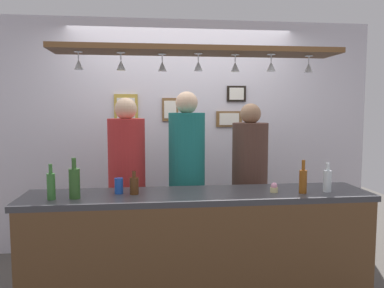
# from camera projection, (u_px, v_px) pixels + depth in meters

# --- Properties ---
(back_wall) EXTENTS (4.40, 0.06, 2.60)m
(back_wall) POSITION_uv_depth(u_px,v_px,m) (182.00, 136.00, 4.38)
(back_wall) COLOR silver
(back_wall) RESTS_ON ground_plane
(bar_counter) EXTENTS (2.70, 0.55, 0.95)m
(bar_counter) POSITION_uv_depth(u_px,v_px,m) (201.00, 237.00, 2.86)
(bar_counter) COLOR #38383D
(bar_counter) RESTS_ON ground_plane
(overhead_glass_rack) EXTENTS (2.20, 0.36, 0.04)m
(overhead_glass_rack) POSITION_uv_depth(u_px,v_px,m) (198.00, 51.00, 2.93)
(overhead_glass_rack) COLOR brown
(hanging_wineglass_far_left) EXTENTS (0.07, 0.07, 0.13)m
(hanging_wineglass_far_left) POSITION_uv_depth(u_px,v_px,m) (79.00, 64.00, 2.83)
(hanging_wineglass_far_left) COLOR silver
(hanging_wineglass_far_left) RESTS_ON overhead_glass_rack
(hanging_wineglass_left) EXTENTS (0.07, 0.07, 0.13)m
(hanging_wineglass_left) POSITION_uv_depth(u_px,v_px,m) (121.00, 65.00, 2.87)
(hanging_wineglass_left) COLOR silver
(hanging_wineglass_left) RESTS_ON overhead_glass_rack
(hanging_wineglass_center_left) EXTENTS (0.07, 0.07, 0.13)m
(hanging_wineglass_center_left) POSITION_uv_depth(u_px,v_px,m) (162.00, 66.00, 2.96)
(hanging_wineglass_center_left) COLOR silver
(hanging_wineglass_center_left) RESTS_ON overhead_glass_rack
(hanging_wineglass_center) EXTENTS (0.07, 0.07, 0.13)m
(hanging_wineglass_center) POSITION_uv_depth(u_px,v_px,m) (198.00, 65.00, 2.93)
(hanging_wineglass_center) COLOR silver
(hanging_wineglass_center) RESTS_ON overhead_glass_rack
(hanging_wineglass_center_right) EXTENTS (0.07, 0.07, 0.13)m
(hanging_wineglass_center_right) POSITION_uv_depth(u_px,v_px,m) (235.00, 66.00, 2.99)
(hanging_wineglass_center_right) COLOR silver
(hanging_wineglass_center_right) RESTS_ON overhead_glass_rack
(hanging_wineglass_right) EXTENTS (0.07, 0.07, 0.13)m
(hanging_wineglass_right) POSITION_uv_depth(u_px,v_px,m) (271.00, 66.00, 2.97)
(hanging_wineglass_right) COLOR silver
(hanging_wineglass_right) RESTS_ON overhead_glass_rack
(hanging_wineglass_far_right) EXTENTS (0.07, 0.07, 0.13)m
(hanging_wineglass_far_right) POSITION_uv_depth(u_px,v_px,m) (309.00, 67.00, 3.05)
(hanging_wineglass_far_right) COLOR silver
(hanging_wineglass_far_right) RESTS_ON overhead_glass_rack
(person_left_red_shirt) EXTENTS (0.34, 0.34, 1.71)m
(person_left_red_shirt) POSITION_uv_depth(u_px,v_px,m) (127.00, 171.00, 3.53)
(person_left_red_shirt) COLOR #2D334C
(person_left_red_shirt) RESTS_ON ground_plane
(person_middle_teal_shirt) EXTENTS (0.34, 0.34, 1.77)m
(person_middle_teal_shirt) POSITION_uv_depth(u_px,v_px,m) (187.00, 166.00, 3.59)
(person_middle_teal_shirt) COLOR #2D334C
(person_middle_teal_shirt) RESTS_ON ground_plane
(person_right_brown_shirt) EXTENTS (0.34, 0.34, 1.66)m
(person_right_brown_shirt) POSITION_uv_depth(u_px,v_px,m) (250.00, 172.00, 3.66)
(person_right_brown_shirt) COLOR #2D334C
(person_right_brown_shirt) RESTS_ON ground_plane
(bottle_beer_brown_stubby) EXTENTS (0.07, 0.07, 0.18)m
(bottle_beer_brown_stubby) POSITION_uv_depth(u_px,v_px,m) (134.00, 185.00, 2.92)
(bottle_beer_brown_stubby) COLOR #512D14
(bottle_beer_brown_stubby) RESTS_ON bar_counter
(bottle_champagne_green) EXTENTS (0.08, 0.08, 0.30)m
(bottle_champagne_green) POSITION_uv_depth(u_px,v_px,m) (74.00, 183.00, 2.78)
(bottle_champagne_green) COLOR #2D5623
(bottle_champagne_green) RESTS_ON bar_counter
(bottle_beer_green_import) EXTENTS (0.06, 0.06, 0.26)m
(bottle_beer_green_import) POSITION_uv_depth(u_px,v_px,m) (51.00, 185.00, 2.75)
(bottle_beer_green_import) COLOR #336B2D
(bottle_beer_green_import) RESTS_ON bar_counter
(bottle_beer_amber_tall) EXTENTS (0.06, 0.06, 0.26)m
(bottle_beer_amber_tall) POSITION_uv_depth(u_px,v_px,m) (303.00, 180.00, 2.96)
(bottle_beer_amber_tall) COLOR brown
(bottle_beer_amber_tall) RESTS_ON bar_counter
(bottle_soda_clear) EXTENTS (0.06, 0.06, 0.23)m
(bottle_soda_clear) POSITION_uv_depth(u_px,v_px,m) (327.00, 180.00, 3.01)
(bottle_soda_clear) COLOR silver
(bottle_soda_clear) RESTS_ON bar_counter
(drink_can) EXTENTS (0.07, 0.07, 0.12)m
(drink_can) POSITION_uv_depth(u_px,v_px,m) (119.00, 186.00, 2.95)
(drink_can) COLOR #1E4CB2
(drink_can) RESTS_ON bar_counter
(cupcake) EXTENTS (0.06, 0.06, 0.08)m
(cupcake) POSITION_uv_depth(u_px,v_px,m) (274.00, 188.00, 2.99)
(cupcake) COLOR beige
(cupcake) RESTS_ON bar_counter
(picture_frame_upper_small) EXTENTS (0.22, 0.02, 0.18)m
(picture_frame_upper_small) POSITION_uv_depth(u_px,v_px,m) (236.00, 94.00, 4.37)
(picture_frame_upper_small) COLOR black
(picture_frame_upper_small) RESTS_ON back_wall
(picture_frame_lower_pair) EXTENTS (0.30, 0.02, 0.18)m
(picture_frame_lower_pair) POSITION_uv_depth(u_px,v_px,m) (229.00, 119.00, 4.39)
(picture_frame_lower_pair) COLOR brown
(picture_frame_lower_pair) RESTS_ON back_wall
(picture_frame_caricature) EXTENTS (0.26, 0.02, 0.34)m
(picture_frame_caricature) POSITION_uv_depth(u_px,v_px,m) (126.00, 109.00, 4.24)
(picture_frame_caricature) COLOR #B29338
(picture_frame_caricature) RESTS_ON back_wall
(picture_frame_crest) EXTENTS (0.18, 0.02, 0.26)m
(picture_frame_crest) POSITION_uv_depth(u_px,v_px,m) (170.00, 110.00, 4.30)
(picture_frame_crest) COLOR brown
(picture_frame_crest) RESTS_ON back_wall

